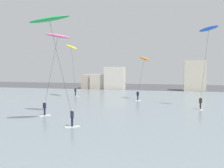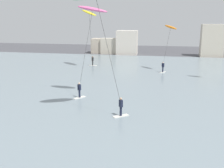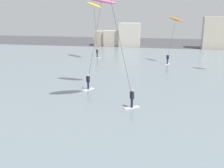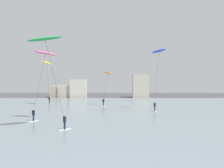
{
  "view_description": "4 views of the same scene",
  "coord_description": "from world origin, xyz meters",
  "px_view_note": "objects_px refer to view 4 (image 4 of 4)",
  "views": [
    {
      "loc": [
        6.77,
        -4.28,
        5.63
      ],
      "look_at": [
        1.53,
        17.32,
        4.14
      ],
      "focal_mm": 42.5,
      "sensor_mm": 36.0,
      "label": 1
    },
    {
      "loc": [
        1.06,
        -2.77,
        8.12
      ],
      "look_at": [
        -1.56,
        10.22,
        4.84
      ],
      "focal_mm": 42.47,
      "sensor_mm": 36.0,
      "label": 2
    },
    {
      "loc": [
        -0.1,
        -2.44,
        7.97
      ],
      "look_at": [
        -2.43,
        9.51,
        4.55
      ],
      "focal_mm": 41.36,
      "sensor_mm": 36.0,
      "label": 3
    },
    {
      "loc": [
        2.95,
        -4.43,
        5.58
      ],
      "look_at": [
        2.74,
        17.38,
        5.07
      ],
      "focal_mm": 33.63,
      "sensor_mm": 36.0,
      "label": 4
    }
  ],
  "objects_px": {
    "kitesurfer_yellow": "(47,65)",
    "kitesurfer_green": "(47,45)",
    "kitesurfer_blue": "(158,59)",
    "kitesurfer_pink": "(44,59)",
    "kitesurfer_orange": "(107,77)"
  },
  "relations": [
    {
      "from": "kitesurfer_orange",
      "to": "kitesurfer_green",
      "type": "distance_m",
      "value": 22.11
    },
    {
      "from": "kitesurfer_yellow",
      "to": "kitesurfer_green",
      "type": "bearing_deg",
      "value": -72.16
    },
    {
      "from": "kitesurfer_pink",
      "to": "kitesurfer_yellow",
      "type": "relative_size",
      "value": 0.97
    },
    {
      "from": "kitesurfer_orange",
      "to": "kitesurfer_yellow",
      "type": "distance_m",
      "value": 13.09
    },
    {
      "from": "kitesurfer_orange",
      "to": "kitesurfer_blue",
      "type": "relative_size",
      "value": 0.67
    },
    {
      "from": "kitesurfer_yellow",
      "to": "kitesurfer_green",
      "type": "distance_m",
      "value": 23.13
    },
    {
      "from": "kitesurfer_blue",
      "to": "kitesurfer_green",
      "type": "bearing_deg",
      "value": -136.06
    },
    {
      "from": "kitesurfer_orange",
      "to": "kitesurfer_pink",
      "type": "bearing_deg",
      "value": -116.55
    },
    {
      "from": "kitesurfer_blue",
      "to": "kitesurfer_green",
      "type": "distance_m",
      "value": 20.59
    },
    {
      "from": "kitesurfer_yellow",
      "to": "kitesurfer_blue",
      "type": "relative_size",
      "value": 0.89
    },
    {
      "from": "kitesurfer_pink",
      "to": "kitesurfer_orange",
      "type": "distance_m",
      "value": 17.69
    },
    {
      "from": "kitesurfer_yellow",
      "to": "kitesurfer_blue",
      "type": "bearing_deg",
      "value": -19.42
    },
    {
      "from": "kitesurfer_blue",
      "to": "kitesurfer_green",
      "type": "relative_size",
      "value": 1.06
    },
    {
      "from": "kitesurfer_pink",
      "to": "kitesurfer_green",
      "type": "bearing_deg",
      "value": -68.83
    },
    {
      "from": "kitesurfer_orange",
      "to": "kitesurfer_blue",
      "type": "bearing_deg",
      "value": -36.99
    }
  ]
}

